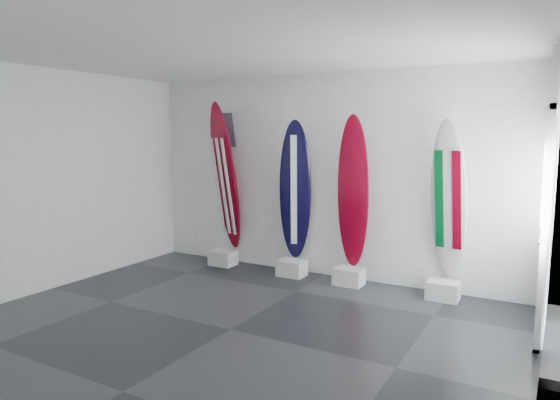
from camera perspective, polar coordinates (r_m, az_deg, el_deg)
The scene contains 15 objects.
floor at distance 5.74m, azimuth -5.63°, elevation -14.32°, with size 6.00×6.00×0.00m, color black.
ceiling at distance 5.40m, azimuth -6.06°, elevation 16.73°, with size 6.00×6.00×0.00m, color white.
wall_back at distance 7.54m, azimuth 5.23°, elevation 2.69°, with size 6.00×6.00×0.00m, color silver.
wall_left at distance 7.51m, azimuth -24.89°, elevation 2.00°, with size 5.00×5.00×0.00m, color silver.
wall_right at distance 4.39m, azimuth 28.06°, elevation -1.68°, with size 5.00×5.00×0.00m, color silver.
display_block_usa at distance 8.33m, azimuth -6.45°, elevation -6.49°, with size 0.40×0.30×0.24m, color silver.
surfboard_usa at distance 8.19m, azimuth -6.18°, elevation 2.58°, with size 0.54×0.08×2.41m, color maroon.
display_block_navy at distance 7.67m, azimuth 1.34°, elevation -7.68°, with size 0.40×0.30×0.24m, color silver.
surfboard_navy at distance 7.54m, azimuth 1.73°, elevation 1.08°, with size 0.47×0.08×2.09m, color black.
display_block_swiss at distance 7.30m, azimuth 7.76°, elevation -8.54°, with size 0.40×0.30×0.24m, color silver.
surfboard_swiss at distance 7.15m, azimuth 8.23°, elevation 0.92°, with size 0.49×0.08×2.16m, color maroon.
display_block_italy at distance 6.95m, azimuth 17.89°, elevation -9.68°, with size 0.40×0.30×0.24m, color silver.
surfboard_italy at distance 6.80m, azimuth 18.46°, elevation -0.06°, with size 0.48×0.08×2.10m, color silver.
wall_outlet at distance 8.97m, azimuth -9.37°, elevation -4.02°, with size 0.09×0.02×0.13m, color silver.
glass_door at distance 5.94m, azimuth 28.15°, elevation -0.22°, with size 0.12×1.16×2.85m, color white, non-canonical shape.
Camera 1 is at (3.09, -4.35, 2.14)m, focal length 32.46 mm.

